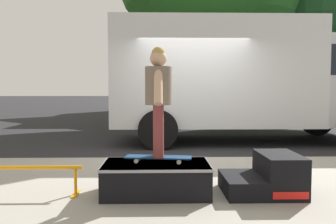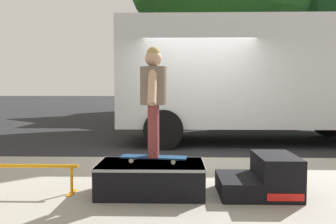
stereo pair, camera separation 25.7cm
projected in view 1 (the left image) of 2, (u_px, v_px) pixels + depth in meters
ground_plane at (199, 158)px, 6.80m from camera, size 140.00×140.00×0.00m
sidewalk_slab at (229, 207)px, 3.80m from camera, size 50.00×5.00×0.12m
skate_box at (156, 177)px, 4.06m from camera, size 1.25×0.73×0.37m
kicker_ramp at (268, 177)px, 4.09m from camera, size 0.89×0.75×0.47m
grind_rail at (17, 173)px, 4.01m from camera, size 1.50×0.28×0.35m
skateboard at (158, 157)px, 4.09m from camera, size 0.80×0.30×0.07m
skater_kid at (158, 92)px, 4.04m from camera, size 0.31×0.66×1.29m
box_truck at (250, 76)px, 8.92m from camera, size 6.91×2.63×3.05m
house_behind at (231, 43)px, 21.53m from camera, size 9.54×8.23×8.40m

